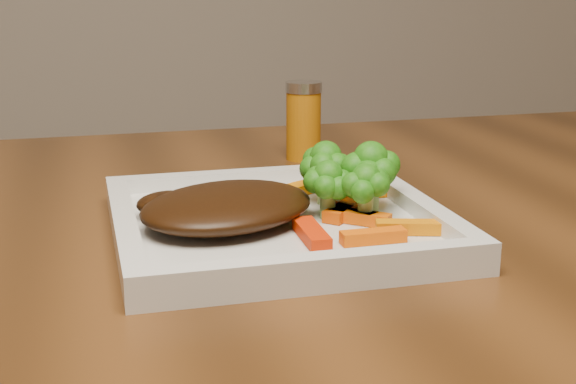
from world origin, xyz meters
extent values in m
cube|color=silver|center=(0.03, -0.07, 0.76)|extent=(0.27, 0.27, 0.01)
ellipsoid|color=black|center=(-0.01, -0.07, 0.78)|extent=(0.19, 0.18, 0.03)
cube|color=#E25503|center=(0.09, -0.14, 0.77)|extent=(0.05, 0.01, 0.01)
cube|color=orange|center=(0.13, -0.13, 0.77)|extent=(0.06, 0.03, 0.01)
cube|color=red|center=(0.05, -0.13, 0.77)|extent=(0.02, 0.06, 0.01)
cube|color=orange|center=(0.13, -0.02, 0.77)|extent=(0.06, 0.02, 0.01)
cube|color=orange|center=(0.06, 0.00, 0.77)|extent=(0.06, 0.05, 0.01)
cube|color=#DD5503|center=(0.10, -0.09, 0.77)|extent=(0.05, 0.04, 0.01)
cube|color=#CC4503|center=(0.10, -0.07, 0.77)|extent=(0.05, 0.06, 0.01)
cylinder|color=#A25B09|center=(0.13, 0.20, 0.80)|extent=(0.05, 0.05, 0.09)
cube|color=#FF2F04|center=(0.10, -0.08, 0.77)|extent=(0.04, 0.05, 0.01)
camera|label=1|loc=(-0.12, -0.70, 0.97)|focal=50.00mm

